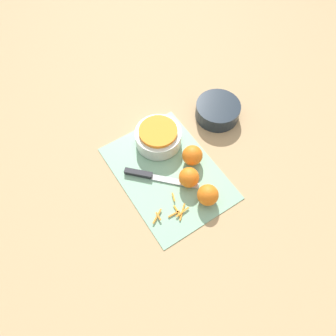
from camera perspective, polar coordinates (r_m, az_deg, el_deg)
The scene contains 9 objects.
ground_plane at distance 1.16m, azimuth -0.00°, elevation -0.89°, with size 4.00×4.00×0.00m, color tan.
cutting_board at distance 1.16m, azimuth -0.00°, elevation -0.81°, with size 0.45×0.33×0.01m.
bowl_speckled at distance 1.20m, azimuth -1.70°, elevation 5.54°, with size 0.17×0.17×0.07m.
bowl_dark at distance 1.30m, azimuth 8.63°, elevation 9.86°, with size 0.17×0.17×0.06m.
knife at distance 1.15m, azimuth -3.53°, elevation -1.26°, with size 0.20×0.20×0.02m.
orange_left at distance 1.09m, azimuth 6.95°, elevation -4.69°, with size 0.07×0.07×0.07m.
orange_right at distance 1.15m, azimuth 4.27°, elevation 2.19°, with size 0.07×0.07×0.07m.
orange_back at distance 1.11m, azimuth 3.68°, elevation -1.66°, with size 0.07×0.07×0.07m.
peel_pile at distance 1.09m, azimuth 0.87°, elevation -7.62°, with size 0.10×0.13×0.01m.
Camera 1 is at (0.47, -0.31, 1.02)m, focal length 35.00 mm.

